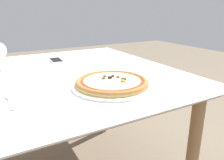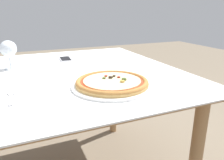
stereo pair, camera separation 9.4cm
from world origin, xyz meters
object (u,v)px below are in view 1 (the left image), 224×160
(fork, at_px, (10,101))
(cell_phone, at_px, (56,60))
(dining_table, at_px, (53,89))
(pizza_plate, at_px, (112,83))

(fork, xyz_separation_m, cell_phone, (0.32, 0.56, 0.00))
(dining_table, xyz_separation_m, pizza_plate, (0.18, -0.31, 0.09))
(pizza_plate, distance_m, fork, 0.40)
(fork, relative_size, cell_phone, 1.15)
(pizza_plate, xyz_separation_m, cell_phone, (-0.08, 0.60, -0.01))
(dining_table, distance_m, fork, 0.35)
(dining_table, bearing_deg, cell_phone, 70.75)
(fork, bearing_deg, dining_table, 50.32)
(pizza_plate, xyz_separation_m, fork, (-0.40, 0.04, -0.01))
(pizza_plate, distance_m, cell_phone, 0.61)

